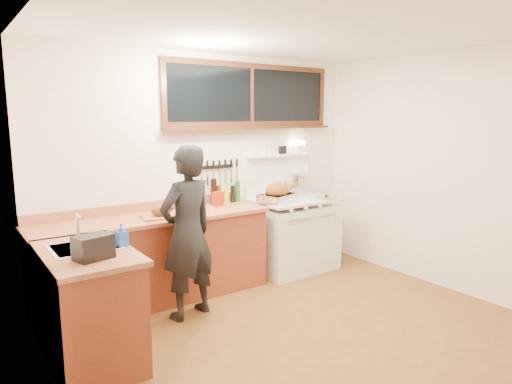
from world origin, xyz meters
TOP-DOWN VIEW (x-y plane):
  - ground_plane at (0.00, 0.00)m, footprint 4.00×3.50m
  - room_shell at (0.00, 0.00)m, footprint 4.10×3.60m
  - counter_back at (-0.80, 1.45)m, footprint 2.44×0.64m
  - counter_left at (-1.70, 0.62)m, footprint 0.64×1.09m
  - sink_unit at (-1.68, 0.70)m, footprint 0.50×0.45m
  - vintage_stove at (1.00, 1.41)m, footprint 1.02×0.74m
  - back_window at (0.60, 1.72)m, footprint 2.32×0.13m
  - left_doorway at (-1.99, -0.55)m, footprint 0.02×1.04m
  - knife_strip at (0.12, 1.73)m, footprint 0.52×0.03m
  - man at (-0.69, 0.92)m, footprint 0.68×0.53m
  - soap_bottle at (-1.43, 0.57)m, footprint 0.10×0.10m
  - toaster at (-1.70, 0.37)m, footprint 0.29×0.23m
  - cutting_board at (-0.76, 1.35)m, footprint 0.42×0.34m
  - roast_turkey at (0.70, 1.32)m, footprint 0.50×0.43m
  - stockpot at (1.25, 1.60)m, footprint 0.36×0.36m
  - saucepan at (1.10, 1.62)m, footprint 0.16×0.28m
  - pot_lid at (1.34, 1.19)m, footprint 0.32×0.32m
  - coffee_tin at (-0.00, 1.53)m, footprint 0.13×0.11m
  - pitcher at (-0.30, 1.66)m, footprint 0.12×0.12m
  - bottle_cluster at (0.14, 1.63)m, footprint 0.39×0.07m

SIDE VIEW (x-z plane):
  - ground_plane at x=0.00m, z-range -0.02..0.00m
  - counter_left at x=-1.70m, z-range 0.00..0.90m
  - counter_back at x=-0.80m, z-range -0.05..0.95m
  - vintage_stove at x=1.00m, z-range -0.33..1.26m
  - man at x=-0.69m, z-range 0.00..1.65m
  - sink_unit at x=-1.68m, z-range 0.66..1.03m
  - pot_lid at x=1.34m, z-range 0.89..0.93m
  - cutting_board at x=-0.76m, z-range 0.88..1.02m
  - saucepan at x=1.10m, z-range 0.90..1.01m
  - coffee_tin at x=0.00m, z-range 0.90..1.06m
  - pitcher at x=-0.30m, z-range 0.90..1.07m
  - toaster at x=-1.70m, z-range 0.90..1.07m
  - soap_bottle at x=-1.43m, z-range 0.90..1.08m
  - roast_turkey at x=0.70m, z-range 0.88..1.12m
  - bottle_cluster at x=0.14m, z-range 0.87..1.17m
  - stockpot at x=1.25m, z-range 0.90..1.17m
  - left_doorway at x=-1.99m, z-range 0.00..2.17m
  - knife_strip at x=0.12m, z-range 1.17..1.45m
  - room_shell at x=0.00m, z-range 0.32..2.97m
  - back_window at x=0.60m, z-range 1.68..2.45m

